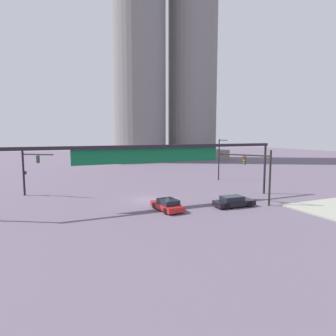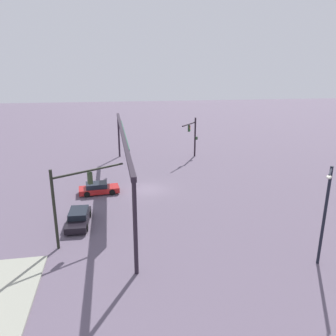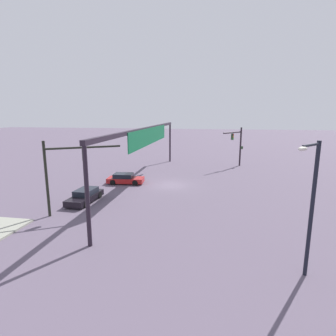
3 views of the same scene
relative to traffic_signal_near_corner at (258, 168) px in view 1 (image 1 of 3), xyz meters
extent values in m
plane|color=#5F5365|center=(-10.71, 7.13, -4.10)|extent=(228.92, 228.92, 0.00)
cylinder|color=black|center=(0.69, -1.16, -1.01)|extent=(0.22, 0.22, 6.18)
cylinder|color=black|center=(-0.83, 1.40, 1.43)|extent=(3.20, 5.22, 0.17)
cube|color=#2D3D24|center=(-0.83, 1.40, 0.82)|extent=(0.39, 0.41, 0.95)
cylinder|color=red|center=(-0.97, 1.32, 1.11)|extent=(0.15, 0.20, 0.20)
cylinder|color=orange|center=(-0.97, 1.32, 0.81)|extent=(0.15, 0.20, 0.20)
cylinder|color=green|center=(-0.97, 1.32, 0.51)|extent=(0.15, 0.20, 0.20)
cylinder|color=black|center=(-24.42, 16.02, -1.06)|extent=(0.26, 0.26, 6.08)
cylinder|color=black|center=(-22.66, 14.61, 1.28)|extent=(3.65, 2.97, 0.19)
cube|color=#293F27|center=(-22.63, 14.59, 0.66)|extent=(0.41, 0.40, 0.95)
cylinder|color=red|center=(-22.53, 14.71, 0.96)|extent=(0.19, 0.17, 0.20)
cylinder|color=orange|center=(-22.53, 14.71, 0.66)|extent=(0.19, 0.17, 0.20)
cylinder|color=green|center=(-22.53, 14.71, 0.36)|extent=(0.19, 0.17, 0.20)
cube|color=#293F27|center=(-24.25, 16.23, -1.18)|extent=(0.38, 0.37, 0.44)
cylinder|color=black|center=(5.96, 16.86, -0.59)|extent=(0.20, 0.20, 7.03)
cylinder|color=black|center=(6.59, 16.32, 2.78)|extent=(1.34, 1.17, 0.12)
ellipsoid|color=silver|center=(7.22, 15.78, 2.68)|extent=(0.65, 0.62, 0.20)
cylinder|color=black|center=(4.90, 4.37, -0.91)|extent=(0.28, 0.28, 6.39)
cube|color=black|center=(-10.71, 4.37, 2.46)|extent=(31.62, 0.35, 0.35)
cube|color=#106439|center=(-11.17, 4.59, 1.58)|extent=(16.99, 0.08, 1.86)
cube|color=gray|center=(14.38, 58.46, -2.60)|extent=(34.78, 17.23, 3.00)
cylinder|color=slate|center=(5.60, 58.46, 37.40)|extent=(15.23, 15.23, 77.00)
cylinder|color=slate|center=(23.16, 58.46, 37.40)|extent=(15.23, 15.23, 77.00)
cube|color=red|center=(-10.50, 1.59, -3.67)|extent=(2.20, 4.41, 0.55)
cube|color=black|center=(-10.48, 1.34, -3.14)|extent=(1.81, 2.35, 0.50)
cylinder|color=black|center=(-11.47, 2.84, -3.78)|extent=(0.27, 0.66, 0.64)
cylinder|color=black|center=(-9.75, 2.98, -3.78)|extent=(0.27, 0.66, 0.64)
cylinder|color=black|center=(-11.25, 0.20, -3.78)|extent=(0.27, 0.66, 0.64)
cylinder|color=black|center=(-9.52, 0.35, -3.78)|extent=(0.27, 0.66, 0.64)
cube|color=black|center=(-3.16, 0.01, -3.67)|extent=(4.58, 1.94, 0.55)
cube|color=black|center=(-3.43, 0.03, -3.14)|extent=(2.41, 1.64, 0.50)
cylinder|color=black|center=(-1.73, 0.76, -3.78)|extent=(0.65, 0.25, 0.64)
cylinder|color=black|center=(-1.80, -0.86, -3.78)|extent=(0.65, 0.25, 0.64)
cylinder|color=black|center=(-4.52, 0.89, -3.78)|extent=(0.65, 0.25, 0.64)
cylinder|color=black|center=(-4.59, -0.73, -3.78)|extent=(0.65, 0.25, 0.64)
camera|label=1|loc=(-22.63, -26.17, 3.83)|focal=31.68mm
camera|label=2|loc=(23.47, 3.14, 8.67)|focal=34.59mm
camera|label=3|loc=(19.84, 11.99, 4.21)|focal=29.10mm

